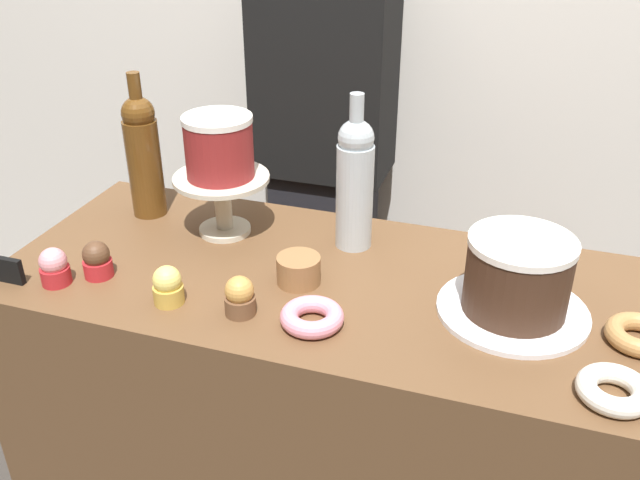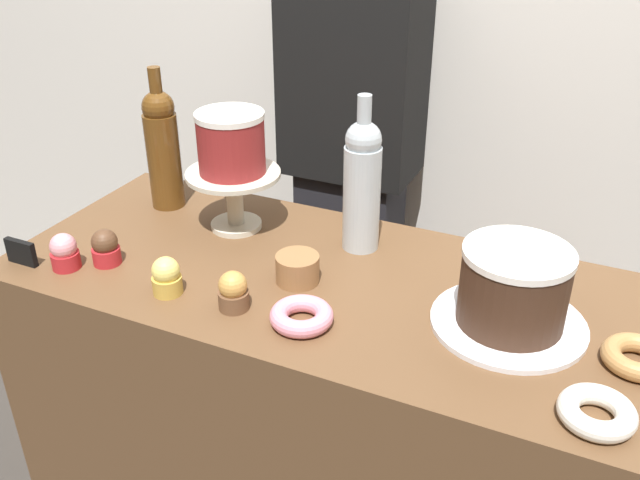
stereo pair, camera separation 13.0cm
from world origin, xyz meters
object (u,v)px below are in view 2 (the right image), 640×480
(wine_bottle_amber, at_px, (163,147))
(donut_maple, at_px, (637,357))
(cookie_stack, at_px, (297,269))
(barista_figure, at_px, (351,173))
(cake_stand_pedestal, at_px, (234,190))
(donut_sugar, at_px, (597,412))
(white_layer_cake, at_px, (231,143))
(cupcake_lemon, at_px, (166,277))
(wine_bottle_clear, at_px, (362,183))
(donut_pink, at_px, (302,316))
(price_sign_chalkboard, at_px, (21,252))
(chocolate_round_cake, at_px, (514,287))
(cupcake_strawberry, at_px, (64,252))
(cupcake_chocolate, at_px, (105,248))
(cupcake_caramel, at_px, (233,291))

(wine_bottle_amber, bearing_deg, donut_maple, -9.79)
(cookie_stack, xyz_separation_m, barista_figure, (-0.17, 0.68, -0.09))
(cake_stand_pedestal, relative_size, donut_sugar, 1.81)
(white_layer_cake, xyz_separation_m, donut_sugar, (0.78, -0.30, -0.18))
(cupcake_lemon, height_order, barista_figure, barista_figure)
(cupcake_lemon, bearing_deg, cookie_stack, 34.43)
(wine_bottle_clear, xyz_separation_m, donut_pink, (0.01, -0.30, -0.13))
(cupcake_lemon, xyz_separation_m, donut_sugar, (0.76, -0.02, -0.02))
(price_sign_chalkboard, relative_size, barista_figure, 0.04)
(donut_sugar, bearing_deg, wine_bottle_amber, 161.10)
(chocolate_round_cake, xyz_separation_m, price_sign_chalkboard, (-0.93, -0.19, -0.05))
(donut_pink, bearing_deg, barista_figure, 106.46)
(cupcake_lemon, relative_size, donut_sugar, 0.66)
(cupcake_strawberry, relative_size, donut_pink, 0.66)
(cupcake_strawberry, xyz_separation_m, cookie_stack, (0.44, 0.15, -0.01))
(cupcake_strawberry, height_order, barista_figure, barista_figure)
(wine_bottle_clear, xyz_separation_m, donut_sugar, (0.50, -0.34, -0.13))
(chocolate_round_cake, bearing_deg, white_layer_cake, 168.82)
(price_sign_chalkboard, bearing_deg, cupcake_chocolate, 25.61)
(white_layer_cake, xyz_separation_m, cupcake_lemon, (0.02, -0.28, -0.16))
(white_layer_cake, distance_m, cupcake_caramel, 0.36)
(wine_bottle_amber, bearing_deg, cupcake_strawberry, -92.31)
(chocolate_round_cake, distance_m, wine_bottle_amber, 0.84)
(chocolate_round_cake, distance_m, cupcake_strawberry, 0.85)
(donut_maple, height_order, donut_sugar, same)
(white_layer_cake, height_order, cupcake_strawberry, white_layer_cake)
(cake_stand_pedestal, relative_size, price_sign_chalkboard, 2.90)
(donut_pink, distance_m, barista_figure, 0.84)
(cupcake_lemon, height_order, cupcake_strawberry, same)
(cookie_stack, relative_size, barista_figure, 0.05)
(cake_stand_pedestal, distance_m, cupcake_lemon, 0.29)
(cupcake_strawberry, distance_m, barista_figure, 0.87)
(cupcake_strawberry, bearing_deg, cupcake_caramel, 2.64)
(cupcake_lemon, xyz_separation_m, cookie_stack, (0.20, 0.14, -0.01))
(barista_figure, bearing_deg, cookie_stack, -76.10)
(donut_pink, xyz_separation_m, donut_sugar, (0.49, -0.04, 0.00))
(chocolate_round_cake, height_order, cupcake_lemon, chocolate_round_cake)
(white_layer_cake, bearing_deg, donut_pink, -42.51)
(cupcake_caramel, relative_size, cupcake_chocolate, 1.00)
(cupcake_caramel, bearing_deg, cookie_stack, 63.92)
(wine_bottle_clear, bearing_deg, cake_stand_pedestal, -173.19)
(wine_bottle_clear, relative_size, price_sign_chalkboard, 4.65)
(cake_stand_pedestal, height_order, donut_pink, cake_stand_pedestal)
(wine_bottle_amber, bearing_deg, wine_bottle_clear, 0.15)
(white_layer_cake, bearing_deg, cake_stand_pedestal, 0.00)
(wine_bottle_amber, distance_m, cupcake_chocolate, 0.30)
(donut_sugar, relative_size, cookie_stack, 1.33)
(donut_sugar, bearing_deg, cookie_stack, 163.98)
(cake_stand_pedestal, xyz_separation_m, donut_pink, (0.29, -0.27, -0.07))
(cupcake_caramel, xyz_separation_m, cookie_stack, (0.06, 0.13, -0.01))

